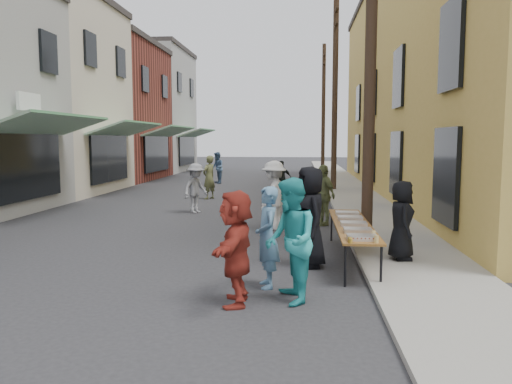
% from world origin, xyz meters
% --- Properties ---
extents(ground, '(120.00, 120.00, 0.00)m').
position_xyz_m(ground, '(0.00, 0.00, 0.00)').
color(ground, '#28282B').
rests_on(ground, ground).
extents(sidewalk, '(2.20, 60.00, 0.10)m').
position_xyz_m(sidewalk, '(5.00, 15.00, 0.05)').
color(sidewalk, gray).
rests_on(sidewalk, ground).
extents(storefront_row, '(8.00, 37.00, 9.00)m').
position_xyz_m(storefront_row, '(-10.00, 14.96, 4.12)').
color(storefront_row, maroon).
rests_on(storefront_row, ground).
extents(building_ochre, '(10.00, 28.00, 10.00)m').
position_xyz_m(building_ochre, '(11.10, 14.00, 5.00)').
color(building_ochre, gold).
rests_on(building_ochre, ground).
extents(utility_pole_near, '(0.26, 0.26, 9.00)m').
position_xyz_m(utility_pole_near, '(4.30, 3.00, 4.50)').
color(utility_pole_near, '#2D2116').
rests_on(utility_pole_near, ground).
extents(utility_pole_mid, '(0.26, 0.26, 9.00)m').
position_xyz_m(utility_pole_mid, '(4.30, 15.00, 4.50)').
color(utility_pole_mid, '#2D2116').
rests_on(utility_pole_mid, ground).
extents(utility_pole_far, '(0.26, 0.26, 9.00)m').
position_xyz_m(utility_pole_far, '(4.30, 27.00, 4.50)').
color(utility_pole_far, '#2D2116').
rests_on(utility_pole_far, ground).
extents(serving_table, '(0.70, 4.00, 0.75)m').
position_xyz_m(serving_table, '(3.80, 1.40, 0.71)').
color(serving_table, brown).
rests_on(serving_table, ground).
extents(catering_tray_sausage, '(0.50, 0.33, 0.08)m').
position_xyz_m(catering_tray_sausage, '(3.80, -0.25, 0.79)').
color(catering_tray_sausage, maroon).
rests_on(catering_tray_sausage, serving_table).
extents(catering_tray_foil_b, '(0.50, 0.33, 0.08)m').
position_xyz_m(catering_tray_foil_b, '(3.80, 0.40, 0.79)').
color(catering_tray_foil_b, '#B2B2B7').
rests_on(catering_tray_foil_b, serving_table).
extents(catering_tray_buns, '(0.50, 0.33, 0.08)m').
position_xyz_m(catering_tray_buns, '(3.80, 1.10, 0.79)').
color(catering_tray_buns, tan).
rests_on(catering_tray_buns, serving_table).
extents(catering_tray_foil_d, '(0.50, 0.33, 0.08)m').
position_xyz_m(catering_tray_foil_d, '(3.80, 1.80, 0.79)').
color(catering_tray_foil_d, '#B2B2B7').
rests_on(catering_tray_foil_d, serving_table).
extents(catering_tray_buns_end, '(0.50, 0.33, 0.08)m').
position_xyz_m(catering_tray_buns_end, '(3.80, 2.50, 0.79)').
color(catering_tray_buns_end, tan).
rests_on(catering_tray_buns_end, serving_table).
extents(condiment_jar_a, '(0.07, 0.07, 0.08)m').
position_xyz_m(condiment_jar_a, '(3.58, -0.55, 0.79)').
color(condiment_jar_a, '#A57F26').
rests_on(condiment_jar_a, serving_table).
extents(condiment_jar_b, '(0.07, 0.07, 0.08)m').
position_xyz_m(condiment_jar_b, '(3.58, -0.45, 0.79)').
color(condiment_jar_b, '#A57F26').
rests_on(condiment_jar_b, serving_table).
extents(condiment_jar_c, '(0.07, 0.07, 0.08)m').
position_xyz_m(condiment_jar_c, '(3.58, -0.35, 0.79)').
color(condiment_jar_c, '#A57F26').
rests_on(condiment_jar_c, serving_table).
extents(cup_stack, '(0.08, 0.08, 0.12)m').
position_xyz_m(cup_stack, '(4.00, -0.50, 0.81)').
color(cup_stack, tan).
rests_on(cup_stack, serving_table).
extents(guest_front_a, '(0.88, 1.09, 1.92)m').
position_xyz_m(guest_front_a, '(2.95, 0.80, 0.96)').
color(guest_front_a, black).
rests_on(guest_front_a, ground).
extents(guest_front_b, '(0.53, 0.69, 1.67)m').
position_xyz_m(guest_front_b, '(2.23, -0.60, 0.83)').
color(guest_front_b, teal).
rests_on(guest_front_b, ground).
extents(guest_front_c, '(0.89, 1.04, 1.87)m').
position_xyz_m(guest_front_c, '(2.62, -1.35, 0.94)').
color(guest_front_c, teal).
rests_on(guest_front_c, ground).
extents(guest_front_d, '(1.10, 1.37, 1.86)m').
position_xyz_m(guest_front_d, '(2.05, 4.71, 0.93)').
color(guest_front_d, silver).
rests_on(guest_front_d, ground).
extents(guest_front_e, '(0.90, 1.08, 1.72)m').
position_xyz_m(guest_front_e, '(3.40, 5.52, 0.86)').
color(guest_front_e, '#5F6A3D').
rests_on(guest_front_e, ground).
extents(guest_queue_back, '(0.54, 1.59, 1.70)m').
position_xyz_m(guest_queue_back, '(1.82, -1.49, 0.85)').
color(guest_queue_back, maroon).
rests_on(guest_queue_back, ground).
extents(server, '(0.49, 0.75, 1.54)m').
position_xyz_m(server, '(4.72, 1.13, 0.87)').
color(server, black).
rests_on(server, sidewalk).
extents(passerby_left, '(1.06, 1.22, 1.64)m').
position_xyz_m(passerby_left, '(-0.69, 7.51, 0.82)').
color(passerby_left, gray).
rests_on(passerby_left, ground).
extents(passerby_mid, '(0.94, 0.55, 1.50)m').
position_xyz_m(passerby_mid, '(1.93, 13.15, 0.75)').
color(passerby_mid, black).
rests_on(passerby_mid, ground).
extents(passerby_right, '(0.70, 0.77, 1.78)m').
position_xyz_m(passerby_right, '(-0.96, 11.35, 0.89)').
color(passerby_right, brown).
rests_on(passerby_right, ground).
extents(passerby_far, '(0.91, 1.02, 1.73)m').
position_xyz_m(passerby_far, '(-1.83, 18.48, 0.87)').
color(passerby_far, '#436082').
rests_on(passerby_far, ground).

